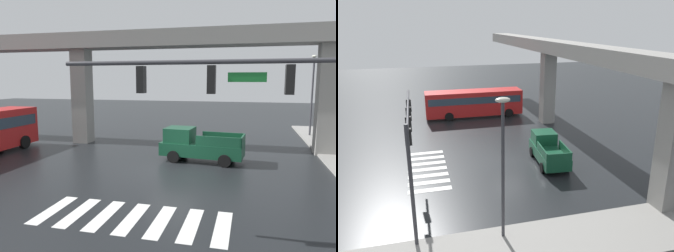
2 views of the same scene
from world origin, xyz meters
TOP-DOWN VIEW (x-y plane):
  - ground_plane at (0.00, 0.00)m, footprint 120.00×120.00m
  - crosswalk_stripes at (-0.00, -6.33)m, footprint 7.15×2.80m
  - elevated_overpass at (0.00, 6.69)m, footprint 58.59×2.37m
  - sidewalk_east at (10.61, 2.00)m, footprint 4.00×36.00m
  - pickup_truck at (0.96, 2.74)m, footprint 5.26×2.45m
  - city_bus at (-13.45, -0.42)m, footprint 2.88×10.82m
  - traffic_signal_mast at (5.28, -7.26)m, footprint 10.89×0.32m
  - street_lamp_near_corner at (9.41, -3.06)m, footprint 0.44×0.70m
  - street_lamp_mid_block at (9.41, 6.44)m, footprint 0.44×0.70m

SIDE VIEW (x-z plane):
  - ground_plane at x=0.00m, z-range 0.00..0.00m
  - crosswalk_stripes at x=0.00m, z-range 0.00..0.01m
  - sidewalk_east at x=10.61m, z-range 0.00..0.15m
  - pickup_truck at x=0.96m, z-range -0.05..2.03m
  - city_bus at x=-13.45m, z-range 0.23..3.22m
  - street_lamp_near_corner at x=9.41m, z-range 0.94..8.18m
  - street_lamp_mid_block at x=9.41m, z-range 0.94..8.18m
  - traffic_signal_mast at x=5.28m, z-range 1.58..7.78m
  - elevated_overpass at x=0.00m, z-range 3.17..11.84m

